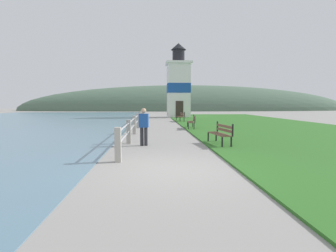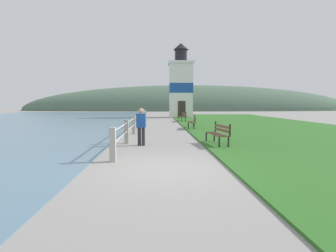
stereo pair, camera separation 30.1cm
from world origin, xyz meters
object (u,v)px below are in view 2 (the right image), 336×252
object	(u,v)px
park_bench_midway	(192,121)
lighthouse	(181,86)
park_bench_near	(219,132)
park_bench_far	(183,116)
person_strolling	(141,125)

from	to	relation	value
park_bench_midway	lighthouse	distance (m)	15.03
park_bench_near	park_bench_far	bearing A→B (deg)	-97.06
lighthouse	person_strolling	distance (m)	22.02
park_bench_midway	park_bench_far	bearing A→B (deg)	-84.30
park_bench_midway	park_bench_far	size ratio (longest dim) A/B	0.90
park_bench_near	lighthouse	xyz separation A→B (m)	(0.38, 21.62, 3.29)
park_bench_near	park_bench_far	xyz separation A→B (m)	(-0.12, 14.00, 0.00)
park_bench_near	park_bench_far	distance (m)	14.00
park_bench_near	park_bench_far	size ratio (longest dim) A/B	0.87
park_bench_midway	park_bench_far	distance (m)	7.04
park_bench_near	lighthouse	distance (m)	21.87
park_bench_near	person_strolling	distance (m)	3.20
park_bench_midway	lighthouse	size ratio (longest dim) A/B	0.19
park_bench_far	park_bench_midway	bearing A→B (deg)	84.11
park_bench_midway	person_strolling	distance (m)	7.51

